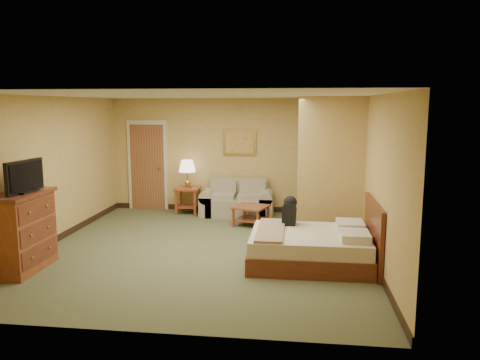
% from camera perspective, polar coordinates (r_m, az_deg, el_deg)
% --- Properties ---
extents(floor, '(6.00, 6.00, 0.00)m').
position_cam_1_polar(floor, '(8.11, -4.30, -8.42)').
color(floor, '#505537').
rests_on(floor, ground).
extents(ceiling, '(6.00, 6.00, 0.00)m').
position_cam_1_polar(ceiling, '(7.74, -4.53, 10.26)').
color(ceiling, white).
rests_on(ceiling, back_wall).
extents(back_wall, '(5.50, 0.02, 2.60)m').
position_cam_1_polar(back_wall, '(10.76, -1.24, 3.01)').
color(back_wall, tan).
rests_on(back_wall, floor).
extents(left_wall, '(0.02, 6.00, 2.60)m').
position_cam_1_polar(left_wall, '(8.79, -22.27, 0.97)').
color(left_wall, tan).
rests_on(left_wall, floor).
extents(right_wall, '(0.02, 6.00, 2.60)m').
position_cam_1_polar(right_wall, '(7.76, 15.90, 0.31)').
color(right_wall, tan).
rests_on(right_wall, floor).
extents(partition, '(1.20, 0.15, 2.60)m').
position_cam_1_polar(partition, '(8.61, 11.03, 1.32)').
color(partition, tan).
rests_on(partition, floor).
extents(door, '(0.94, 0.16, 2.10)m').
position_cam_1_polar(door, '(11.20, -11.18, 1.70)').
color(door, beige).
rests_on(door, floor).
extents(baseboard, '(5.50, 0.02, 0.12)m').
position_cam_1_polar(baseboard, '(10.95, -1.23, -3.46)').
color(baseboard, black).
rests_on(baseboard, floor).
extents(loveseat, '(1.61, 0.75, 0.81)m').
position_cam_1_polar(loveseat, '(10.47, -0.34, -2.90)').
color(loveseat, gray).
rests_on(loveseat, floor).
extents(side_table, '(0.54, 0.54, 0.59)m').
position_cam_1_polar(side_table, '(10.73, -6.39, -1.98)').
color(side_table, maroon).
rests_on(side_table, floor).
extents(table_lamp, '(0.38, 0.38, 0.63)m').
position_cam_1_polar(table_lamp, '(10.62, -6.45, 1.61)').
color(table_lamp, '#BA8244').
rests_on(table_lamp, side_table).
extents(coffee_table, '(0.80, 0.80, 0.41)m').
position_cam_1_polar(coffee_table, '(9.59, 1.33, -3.85)').
color(coffee_table, maroon).
rests_on(coffee_table, floor).
extents(wall_picture, '(0.76, 0.04, 0.59)m').
position_cam_1_polar(wall_picture, '(10.67, -0.06, 4.58)').
color(wall_picture, '#B78E3F').
rests_on(wall_picture, back_wall).
extents(dresser, '(0.58, 1.11, 1.18)m').
position_cam_1_polar(dresser, '(7.66, -25.02, -5.70)').
color(dresser, maroon).
rests_on(dresser, floor).
extents(tv, '(0.23, 0.78, 0.48)m').
position_cam_1_polar(tv, '(7.45, -24.78, 0.29)').
color(tv, black).
rests_on(tv, dresser).
extents(bed, '(1.91, 1.56, 1.01)m').
position_cam_1_polar(bed, '(7.40, 9.00, -8.01)').
color(bed, '#552313').
rests_on(bed, floor).
extents(backpack, '(0.22, 0.28, 0.48)m').
position_cam_1_polar(backpack, '(7.74, 6.14, -3.59)').
color(backpack, black).
rests_on(backpack, bed).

